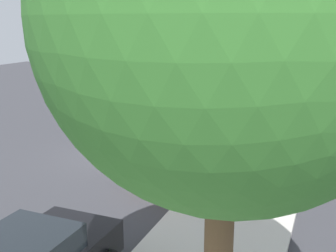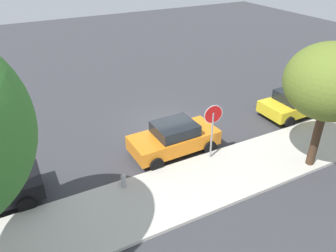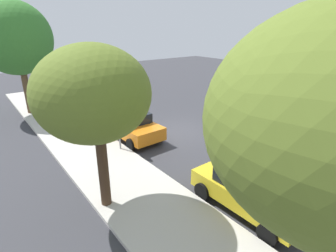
{
  "view_description": "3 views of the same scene",
  "coord_description": "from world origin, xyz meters",
  "px_view_note": "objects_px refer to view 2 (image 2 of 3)",
  "views": [
    {
      "loc": [
        13.93,
        7.46,
        5.1
      ],
      "look_at": [
        -1.32,
        1.31,
        0.98
      ],
      "focal_mm": 45.0,
      "sensor_mm": 36.0,
      "label": 1
    },
    {
      "loc": [
        7.02,
        13.75,
        8.66
      ],
      "look_at": [
        0.51,
        1.45,
        0.72
      ],
      "focal_mm": 35.0,
      "sensor_mm": 36.0,
      "label": 2
    },
    {
      "loc": [
        -11.18,
        9.27,
        5.89
      ],
      "look_at": [
        -0.75,
        1.21,
        0.84
      ],
      "focal_mm": 28.0,
      "sensor_mm": 36.0,
      "label": 3
    }
  ],
  "objects_px": {
    "stop_sign": "(213,123)",
    "parked_car_orange": "(174,138)",
    "fire_hydrant": "(124,181)",
    "street_tree_far": "(330,82)",
    "parked_car_yellow": "(294,103)"
  },
  "relations": [
    {
      "from": "parked_car_orange",
      "to": "stop_sign",
      "type": "bearing_deg",
      "value": 130.71
    },
    {
      "from": "parked_car_orange",
      "to": "street_tree_far",
      "type": "xyz_separation_m",
      "value": [
        -4.62,
        3.81,
        3.22
      ]
    },
    {
      "from": "parked_car_yellow",
      "to": "street_tree_far",
      "type": "height_order",
      "value": "street_tree_far"
    },
    {
      "from": "parked_car_orange",
      "to": "fire_hydrant",
      "type": "distance_m",
      "value": 3.36
    },
    {
      "from": "street_tree_far",
      "to": "parked_car_yellow",
      "type": "bearing_deg",
      "value": -128.25
    },
    {
      "from": "parked_car_yellow",
      "to": "street_tree_far",
      "type": "distance_m",
      "value": 5.95
    },
    {
      "from": "parked_car_yellow",
      "to": "street_tree_far",
      "type": "xyz_separation_m",
      "value": [
        3.09,
        3.92,
        3.24
      ]
    },
    {
      "from": "fire_hydrant",
      "to": "parked_car_orange",
      "type": "bearing_deg",
      "value": -155.57
    },
    {
      "from": "stop_sign",
      "to": "fire_hydrant",
      "type": "bearing_deg",
      "value": 0.87
    },
    {
      "from": "parked_car_yellow",
      "to": "fire_hydrant",
      "type": "bearing_deg",
      "value": 7.91
    },
    {
      "from": "fire_hydrant",
      "to": "street_tree_far",
      "type": "bearing_deg",
      "value": 162.41
    },
    {
      "from": "stop_sign",
      "to": "street_tree_far",
      "type": "bearing_deg",
      "value": 144.5
    },
    {
      "from": "stop_sign",
      "to": "fire_hydrant",
      "type": "relative_size",
      "value": 3.81
    },
    {
      "from": "stop_sign",
      "to": "parked_car_orange",
      "type": "bearing_deg",
      "value": -49.29
    },
    {
      "from": "parked_car_orange",
      "to": "street_tree_far",
      "type": "height_order",
      "value": "street_tree_far"
    }
  ]
}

